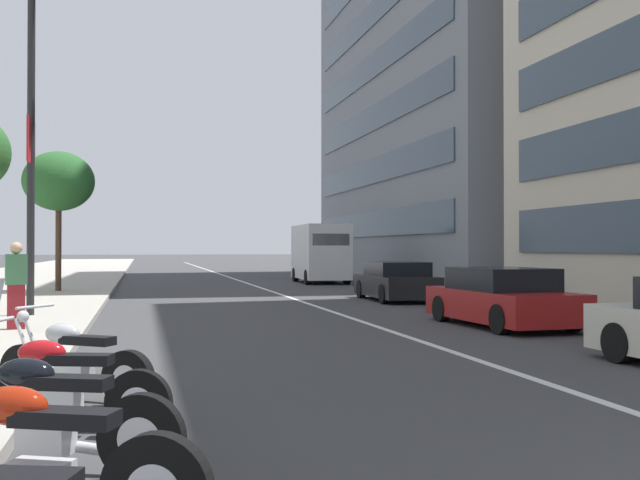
% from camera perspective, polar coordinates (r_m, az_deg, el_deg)
% --- Properties ---
extents(lane_centre_stripe, '(110.00, 0.16, 0.01)m').
position_cam_1_polar(lane_centre_stripe, '(38.53, -5.82, -3.22)').
color(lane_centre_stripe, silver).
rests_on(lane_centre_stripe, ground).
extents(motorcycle_nearest_camera, '(1.03, 2.07, 1.50)m').
position_cam_1_polar(motorcycle_nearest_camera, '(5.04, -21.14, -15.67)').
color(motorcycle_nearest_camera, black).
rests_on(motorcycle_nearest_camera, ground).
extents(motorcycle_far_end_row, '(0.97, 2.09, 1.11)m').
position_cam_1_polar(motorcycle_far_end_row, '(6.25, -20.34, -12.92)').
color(motorcycle_far_end_row, black).
rests_on(motorcycle_far_end_row, ground).
extents(motorcycle_under_tarp, '(0.85, 2.09, 1.47)m').
position_cam_1_polar(motorcycle_under_tarp, '(7.59, -19.60, -10.64)').
color(motorcycle_under_tarp, black).
rests_on(motorcycle_under_tarp, ground).
extents(motorcycle_mid_row, '(1.29, 1.79, 1.10)m').
position_cam_1_polar(motorcycle_mid_row, '(9.07, -18.35, -9.13)').
color(motorcycle_mid_row, black).
rests_on(motorcycle_mid_row, ground).
extents(car_far_down_avenue, '(4.31, 2.05, 1.31)m').
position_cam_1_polar(car_far_down_avenue, '(17.30, 13.76, -4.36)').
color(car_far_down_avenue, maroon).
rests_on(car_far_down_avenue, ground).
extents(car_lead_in_lane, '(4.34, 1.97, 1.30)m').
position_cam_1_polar(car_lead_in_lane, '(25.13, 5.83, -3.20)').
color(car_lead_in_lane, black).
rests_on(car_lead_in_lane, ground).
extents(delivery_van_ahead, '(5.12, 2.32, 2.91)m').
position_cam_1_polar(delivery_van_ahead, '(37.62, 0.02, -0.94)').
color(delivery_van_ahead, silver).
rests_on(delivery_van_ahead, ground).
extents(street_lamp_with_banners, '(1.26, 2.28, 9.02)m').
position_cam_1_polar(street_lamp_with_banners, '(19.55, -20.34, 10.17)').
color(street_lamp_with_banners, '#232326').
rests_on(street_lamp_with_banners, sidewalk_right_plaza).
extents(street_tree_mid_sidewalk, '(2.64, 2.64, 5.25)m').
position_cam_1_polar(street_tree_mid_sidewalk, '(29.83, -19.34, 4.22)').
color(street_tree_mid_sidewalk, '#473323').
rests_on(street_tree_mid_sidewalk, sidewalk_right_plaza).
extents(pedestrian_on_plaza, '(0.35, 0.45, 1.73)m').
position_cam_1_polar(pedestrian_on_plaza, '(16.04, -22.20, -3.19)').
color(pedestrian_on_plaza, maroon).
rests_on(pedestrian_on_plaza, sidewalk_right_plaza).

